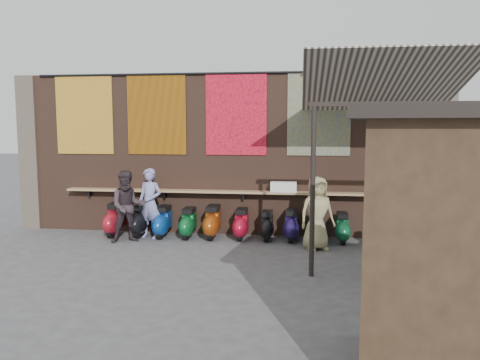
{
  "coord_description": "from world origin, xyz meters",
  "views": [
    {
      "loc": [
        1.87,
        -8.92,
        2.69
      ],
      "look_at": [
        0.57,
        1.2,
        1.53
      ],
      "focal_mm": 35.0,
      "sensor_mm": 36.0,
      "label": 1
    }
  ],
  "objects": [
    {
      "name": "ground",
      "position": [
        0.0,
        0.0,
        0.0
      ],
      "size": [
        70.0,
        70.0,
        0.0
      ],
      "primitive_type": "plane",
      "color": "#474749",
      "rests_on": "ground"
    },
    {
      "name": "brick_wall",
      "position": [
        0.0,
        2.7,
        2.0
      ],
      "size": [
        10.0,
        0.4,
        4.0
      ],
      "primitive_type": "cube",
      "color": "brown",
      "rests_on": "ground"
    },
    {
      "name": "pier_left",
      "position": [
        -5.2,
        2.7,
        2.0
      ],
      "size": [
        0.5,
        0.5,
        4.0
      ],
      "primitive_type": "cube",
      "color": "#4C4238",
      "rests_on": "ground"
    },
    {
      "name": "pier_right",
      "position": [
        5.2,
        2.7,
        2.0
      ],
      "size": [
        0.5,
        0.5,
        4.0
      ],
      "primitive_type": "cube",
      "color": "#4C4238",
      "rests_on": "ground"
    },
    {
      "name": "eating_counter",
      "position": [
        0.0,
        2.33,
        1.1
      ],
      "size": [
        8.0,
        0.32,
        0.05
      ],
      "primitive_type": "cube",
      "color": "#9E7A51",
      "rests_on": "brick_wall"
    },
    {
      "name": "shelf_box",
      "position": [
        1.48,
        2.3,
        1.25
      ],
      "size": [
        0.62,
        0.29,
        0.25
      ],
      "primitive_type": "cube",
      "color": "white",
      "rests_on": "eating_counter"
    },
    {
      "name": "tapestry_redgold",
      "position": [
        -3.6,
        2.48,
        3.0
      ],
      "size": [
        1.5,
        0.02,
        2.0
      ],
      "primitive_type": "cube",
      "color": "maroon",
      "rests_on": "brick_wall"
    },
    {
      "name": "tapestry_sun",
      "position": [
        -1.7,
        2.48,
        3.0
      ],
      "size": [
        1.5,
        0.02,
        2.0
      ],
      "primitive_type": "cube",
      "color": "orange",
      "rests_on": "brick_wall"
    },
    {
      "name": "tapestry_orange",
      "position": [
        0.3,
        2.48,
        3.0
      ],
      "size": [
        1.5,
        0.02,
        2.0
      ],
      "primitive_type": "cube",
      "color": "red",
      "rests_on": "brick_wall"
    },
    {
      "name": "tapestry_multi",
      "position": [
        2.3,
        2.48,
        3.0
      ],
      "size": [
        1.5,
        0.02,
        2.0
      ],
      "primitive_type": "cube",
      "color": "navy",
      "rests_on": "brick_wall"
    },
    {
      "name": "hang_rail",
      "position": [
        0.0,
        2.47,
        3.98
      ],
      "size": [
        9.5,
        0.06,
        0.06
      ],
      "primitive_type": "cylinder",
      "rotation": [
        0.0,
        1.57,
        0.0
      ],
      "color": "black",
      "rests_on": "brick_wall"
    },
    {
      "name": "scooter_stool_0",
      "position": [
        -2.64,
        1.98,
        0.41
      ],
      "size": [
        0.39,
        0.86,
        0.82
      ],
      "primitive_type": null,
      "color": "#A41526",
      "rests_on": "ground"
    },
    {
      "name": "scooter_stool_1",
      "position": [
        -2.01,
        2.02,
        0.39
      ],
      "size": [
        0.37,
        0.82,
        0.78
      ],
      "primitive_type": null,
      "color": "black",
      "rests_on": "ground"
    },
    {
      "name": "scooter_stool_2",
      "position": [
        -1.44,
        1.98,
        0.38
      ],
      "size": [
        0.36,
        0.8,
        0.76
      ],
      "primitive_type": null,
      "color": "#0D4196",
      "rests_on": "ground"
    },
    {
      "name": "scooter_stool_3",
      "position": [
        -0.8,
        1.98,
        0.36
      ],
      "size": [
        0.34,
        0.76,
        0.72
      ],
      "primitive_type": null,
      "color": "#0D602A",
      "rests_on": "ground"
    },
    {
      "name": "scooter_stool_4",
      "position": [
        -0.21,
        2.02,
        0.4
      ],
      "size": [
        0.37,
        0.83,
        0.79
      ],
      "primitive_type": null,
      "color": "#913B0D",
      "rests_on": "ground"
    },
    {
      "name": "scooter_stool_5",
      "position": [
        0.49,
        2.03,
        0.36
      ],
      "size": [
        0.35,
        0.77,
        0.73
      ],
      "primitive_type": null,
      "color": "#B00D27",
      "rests_on": "ground"
    },
    {
      "name": "scooter_stool_6",
      "position": [
        1.11,
        2.04,
        0.34
      ],
      "size": [
        0.32,
        0.72,
        0.68
      ],
      "primitive_type": null,
      "color": "black",
      "rests_on": "ground"
    },
    {
      "name": "scooter_stool_7",
      "position": [
        1.69,
        2.02,
        0.37
      ],
      "size": [
        0.35,
        0.77,
        0.73
      ],
      "primitive_type": null,
      "color": "#1D1246",
      "rests_on": "ground"
    },
    {
      "name": "scooter_stool_8",
      "position": [
        2.31,
        2.04,
        0.34
      ],
      "size": [
        0.32,
        0.71,
        0.67
      ],
      "primitive_type": null,
      "color": "navy",
      "rests_on": "ground"
    },
    {
      "name": "scooter_stool_9",
      "position": [
        2.87,
        1.96,
        0.35
      ],
      "size": [
        0.33,
        0.73,
        0.7
      ],
      "primitive_type": null,
      "color": "#10522F",
      "rests_on": "ground"
    },
    {
      "name": "diner_left",
      "position": [
        -1.72,
        1.87,
        0.85
      ],
      "size": [
        0.7,
        0.55,
        1.7
      ],
      "primitive_type": "imported",
      "rotation": [
        0.0,
        0.0,
        -0.26
      ],
      "color": "#8589C2",
      "rests_on": "ground"
    },
    {
      "name": "diner_right",
      "position": [
        -2.1,
        1.4,
        0.84
      ],
      "size": [
        1.02,
        0.94,
        1.69
      ],
      "primitive_type": "imported",
      "rotation": [
        0.0,
        0.0,
        0.46
      ],
      "color": "#34282E",
      "rests_on": "ground"
    },
    {
      "name": "shopper_navy",
      "position": [
        4.3,
        -0.09,
        0.8
      ],
      "size": [
        1.01,
        0.64,
        1.6
      ],
      "primitive_type": "imported",
      "rotation": [
        0.0,
        0.0,
        3.43
      ],
      "color": "black",
      "rests_on": "ground"
    },
    {
      "name": "shopper_grey",
      "position": [
        3.39,
        -0.65,
        0.78
      ],
      "size": [
        1.15,
        1.09,
        1.57
      ],
      "primitive_type": "imported",
      "rotation": [
        0.0,
        0.0,
        2.45
      ],
      "color": "#535558",
      "rests_on": "ground"
    },
    {
      "name": "shopper_tan",
      "position": [
        2.25,
        1.28,
        0.81
      ],
      "size": [
        0.93,
        0.79,
        1.62
      ],
      "primitive_type": "imported",
      "rotation": [
        0.0,
        0.0,
        0.42
      ],
      "color": "#988E61",
      "rests_on": "ground"
    },
    {
      "name": "stall_shelf",
      "position": [
        4.02,
        -3.11,
        1.01
      ],
      "size": [
        2.1,
        0.47,
        0.06
      ],
      "primitive_type": "cube",
      "rotation": [
        0.0,
        0.0,
        -0.18
      ],
      "color": "#473321",
      "rests_on": "market_stall"
    },
    {
      "name": "awning_canvas",
      "position": [
        3.5,
        0.9,
        3.55
      ],
      "size": [
        3.2,
        3.28,
        0.97
      ],
      "primitive_type": "cube",
      "rotation": [
        -0.28,
        0.0,
        0.0
      ],
      "color": "beige",
      "rests_on": "brick_wall"
    },
    {
      "name": "awning_ledger",
      "position": [
        3.5,
        2.49,
        3.95
      ],
      "size": [
        3.3,
        0.08,
        0.12
      ],
      "primitive_type": "cube",
      "color": "#33261C",
      "rests_on": "brick_wall"
    },
    {
      "name": "awning_header",
      "position": [
        3.5,
        -0.6,
        3.08
      ],
      "size": [
        3.0,
        0.08,
        0.08
      ],
      "primitive_type": "cube",
      "color": "black",
      "rests_on": "awning_post_left"
    },
    {
      "name": "awning_post_left",
      "position": [
        2.1,
        -0.6,
        1.55
      ],
      "size": [
        0.09,
        0.09,
        3.1
      ],
      "primitive_type": "cylinder",
      "color": "black",
      "rests_on": "ground"
    },
    {
      "name": "awning_post_right",
      "position": [
        4.9,
        -0.6,
        1.55
      ],
      "size": [
        0.09,
        0.09,
        3.1
      ],
      "primitive_type": "cylinder",
      "color": "black",
      "rests_on": "ground"
    }
  ]
}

